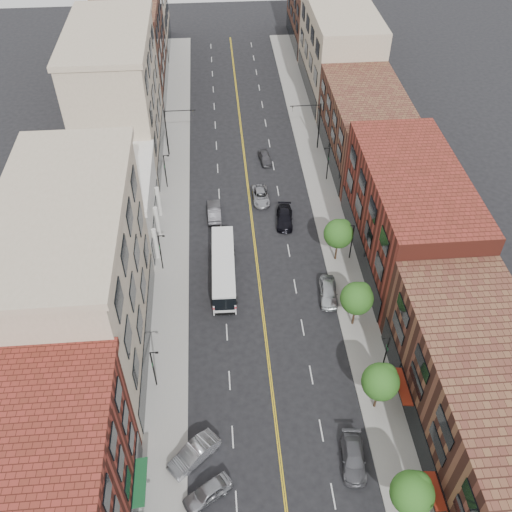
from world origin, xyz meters
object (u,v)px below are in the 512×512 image
object	(u,v)px
car_lane_behind	(214,211)
car_lane_a	(285,218)
car_parked_far	(328,292)
city_bus	(224,268)
car_angle_a	(208,493)
car_angle_b	(194,454)
car_parked_mid	(353,458)
car_lane_b	(261,196)
car_lane_c	(265,158)

from	to	relation	value
car_lane_behind	car_lane_a	size ratio (longest dim) A/B	0.96
car_parked_far	car_lane_a	bearing A→B (deg)	109.83
city_bus	car_parked_far	bearing A→B (deg)	-17.37
city_bus	car_angle_a	world-z (taller)	city_bus
car_lane_a	car_angle_b	bearing A→B (deg)	-104.26
city_bus	car_parked_mid	world-z (taller)	city_bus
city_bus	car_parked_mid	xyz separation A→B (m)	(10.16, -23.08, -1.01)
car_parked_mid	car_lane_a	distance (m)	32.60
car_parked_far	car_lane_a	xyz separation A→B (m)	(-3.29, 13.27, -0.10)
car_lane_behind	car_lane_b	world-z (taller)	car_lane_behind
car_lane_b	car_angle_a	bearing A→B (deg)	-102.41
car_parked_mid	car_lane_b	bearing A→B (deg)	103.14
city_bus	car_lane_behind	world-z (taller)	city_bus
car_parked_mid	car_lane_behind	xyz separation A→B (m)	(-10.95, 34.54, 0.07)
city_bus	car_lane_behind	distance (m)	11.52
city_bus	car_lane_a	distance (m)	12.47
car_lane_b	car_parked_far	bearing A→B (deg)	-73.18
car_angle_a	car_lane_b	distance (m)	40.16
city_bus	car_angle_b	xyz separation A→B (m)	(-3.43, -21.64, -0.91)
car_parked_far	car_lane_behind	xyz separation A→B (m)	(-12.15, 15.27, -0.04)
car_angle_b	car_lane_c	size ratio (longest dim) A/B	1.27
city_bus	car_lane_c	bearing A→B (deg)	74.70
car_angle_b	city_bus	bearing A→B (deg)	130.27
car_lane_b	car_lane_c	bearing A→B (deg)	79.78
city_bus	car_lane_b	xyz separation A→B (m)	(5.47, 14.31, -1.06)
car_parked_far	car_angle_b	bearing A→B (deg)	-123.81
car_angle_b	car_lane_a	world-z (taller)	car_angle_b
car_lane_c	car_parked_mid	bearing A→B (deg)	-92.78
car_angle_a	car_angle_b	distance (m)	3.62
car_parked_mid	car_lane_c	distance (m)	46.48
car_lane_b	car_lane_c	world-z (taller)	same
city_bus	car_parked_mid	size ratio (longest dim) A/B	2.38
car_lane_c	car_angle_b	bearing A→B (deg)	-109.76
car_angle_b	car_lane_behind	xyz separation A→B (m)	(2.65, 33.10, -0.03)
car_parked_mid	car_lane_a	size ratio (longest dim) A/B	0.98
city_bus	car_lane_b	world-z (taller)	city_bus
city_bus	car_angle_b	size ratio (longest dim) A/B	2.36
city_bus	car_parked_far	distance (m)	12.02
city_bus	car_lane_c	distance (m)	24.30
car_angle_b	car_parked_far	distance (m)	23.17
car_lane_behind	car_parked_mid	bearing A→B (deg)	106.71
city_bus	car_lane_a	bearing A→B (deg)	50.69
car_lane_a	city_bus	bearing A→B (deg)	-124.45
car_angle_b	car_lane_b	xyz separation A→B (m)	(8.90, 35.95, -0.15)
car_lane_a	car_lane_c	distance (m)	13.88
city_bus	car_angle_a	distance (m)	25.21
car_angle_a	car_parked_mid	bearing A→B (deg)	67.38
car_parked_far	car_lane_a	size ratio (longest dim) A/B	0.97
city_bus	car_angle_a	xyz separation A→B (m)	(-2.33, -25.08, -0.99)
car_angle_b	car_parked_far	size ratio (longest dim) A/B	1.02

